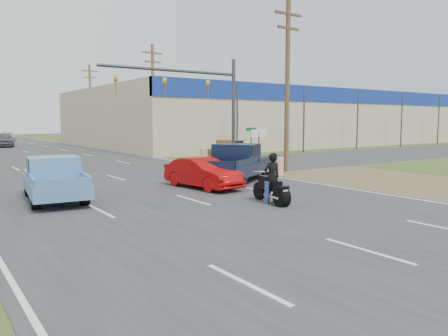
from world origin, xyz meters
TOP-DOWN VIEW (x-y plane):
  - ground at (0.00, 0.00)m, footprint 200.00×200.00m
  - main_road at (0.00, 40.00)m, footprint 15.00×180.00m
  - cross_road at (0.00, 18.00)m, footprint 120.00×10.00m
  - dirt_verge at (11.00, 10.00)m, footprint 8.00×18.00m
  - big_box_store at (32.00, 39.93)m, footprint 50.00×28.10m
  - utility_pole_1 at (9.50, 13.00)m, footprint 2.00×0.28m
  - utility_pole_2 at (9.50, 31.00)m, footprint 2.00×0.28m
  - utility_pole_3 at (9.50, 49.00)m, footprint 2.00×0.28m
  - tree_3 at (55.00, 70.00)m, footprint 8.40×8.40m
  - tree_5 at (30.00, 95.00)m, footprint 7.98×7.98m
  - barrel_0 at (8.00, 12.00)m, footprint 0.56×0.56m
  - barrel_1 at (8.40, 20.50)m, footprint 0.56×0.56m
  - lane_sign at (8.20, 14.00)m, footprint 1.20×0.08m
  - street_name_sign at (8.80, 15.50)m, footprint 0.80×0.08m
  - signal_mast at (5.82, 17.00)m, footprint 9.12×0.40m
  - red_convertible at (1.93, 10.35)m, footprint 1.97×4.30m
  - motorcycle at (2.04, 5.69)m, footprint 0.76×2.25m
  - rider at (2.05, 5.75)m, footprint 0.71×0.52m
  - blue_pickup at (-4.31, 11.17)m, footprint 2.54×5.27m
  - navy_pickup at (4.57, 11.33)m, footprint 6.00×4.94m
  - brown_pickup at (11.18, 21.15)m, footprint 4.95×2.81m
  - distant_car_grey at (-0.50, 49.50)m, footprint 2.63×5.15m
  - distant_car_silver at (2.39, 65.60)m, footprint 2.27×4.64m

SIDE VIEW (x-z plane):
  - ground at x=0.00m, z-range 0.00..0.00m
  - dirt_verge at x=11.00m, z-range 0.00..0.01m
  - cross_road at x=0.00m, z-range 0.00..0.02m
  - main_road at x=0.00m, z-range 0.00..0.02m
  - barrel_0 at x=8.00m, z-range 0.00..1.00m
  - barrel_1 at x=8.40m, z-range 0.00..1.00m
  - motorcycle at x=2.04m, z-range -0.06..1.08m
  - distant_car_silver at x=2.39m, z-range 0.00..1.30m
  - red_convertible at x=1.93m, z-range 0.00..1.37m
  - brown_pickup at x=11.18m, z-range 0.01..1.56m
  - distant_car_grey at x=-0.50m, z-range 0.00..1.68m
  - blue_pickup at x=-4.31m, z-range 0.01..1.69m
  - rider at x=2.05m, z-range 0.00..1.79m
  - navy_pickup at x=4.57m, z-range 0.01..1.91m
  - street_name_sign at x=8.80m, z-range 0.30..2.91m
  - lane_sign at x=8.20m, z-range 0.64..3.16m
  - big_box_store at x=32.00m, z-range 0.01..6.61m
  - signal_mast at x=5.82m, z-range 1.30..8.30m
  - utility_pole_1 at x=9.50m, z-range 0.32..10.32m
  - utility_pole_2 at x=9.50m, z-range 0.32..10.32m
  - utility_pole_3 at x=9.50m, z-range 0.32..10.32m
  - tree_5 at x=30.00m, z-range 0.94..10.82m
  - tree_3 at x=55.00m, z-range 0.99..11.39m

